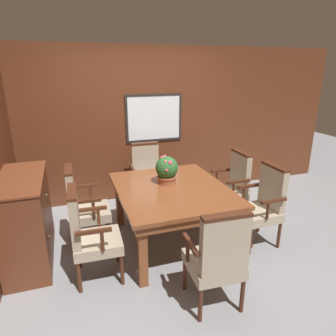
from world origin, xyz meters
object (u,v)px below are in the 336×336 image
Objects in this scene: chair_head_near at (218,257)px; chair_right_near at (263,203)px; chair_left_far at (83,204)px; chair_left_near at (89,233)px; dining_table at (172,195)px; chair_head_far at (147,174)px; chair_right_far at (232,185)px; potted_plant at (167,170)px; sideboard_cabinet at (27,220)px.

chair_head_near is 1.00× the size of chair_right_near.
chair_left_far and chair_right_near have the same top height.
chair_left_near is 1.00× the size of chair_head_near.
chair_head_near is (1.06, -1.48, 0.00)m from chair_left_far.
chair_head_far is at bearing 90.70° from dining_table.
chair_right_far reaches higher than dining_table.
chair_left_near and chair_right_far have the same top height.
dining_table is at bearing -85.92° from chair_head_near.
chair_left_far is 2.21m from chair_right_near.
chair_head_near is at bearing -143.42° from chair_left_far.
chair_head_far is at bearing 90.36° from potted_plant.
potted_plant is (-0.01, 0.17, 0.27)m from dining_table.
chair_left_far is 2.05m from chair_right_far.
dining_table is 1.16m from chair_head_near.
dining_table is at bearing -87.31° from potted_plant.
chair_head_far is 1.31m from chair_right_far.
chair_left_far is at bearing 13.74° from sideboard_cabinet.
sideboard_cabinet is (-0.63, 0.55, -0.03)m from chair_left_near.
chair_left_far is 1.00× the size of chair_right_near.
chair_head_far is 1.83m from chair_right_near.
chair_left_near is at bearing -70.83° from chair_right_far.
chair_right_far is at bearing -69.13° from chair_left_near.
chair_head_far is at bearing -31.57° from chair_left_near.
potted_plant is at bearing -116.64° from chair_right_near.
chair_head_near is at bearing -88.71° from potted_plant.
sideboard_cabinet is (-1.65, 0.18, -0.15)m from dining_table.
chair_head_far is at bearing -50.91° from chair_left_far.
dining_table is 1.52× the size of chair_right_far.
chair_right_far is at bearing 8.28° from potted_plant.
chair_right_near and sideboard_cabinet have the same top height.
chair_right_near is (1.04, 0.81, 0.00)m from chair_head_near.
chair_left_far is at bearing 171.02° from potted_plant.
chair_left_far is at bearing -108.93° from chair_right_near.
sideboard_cabinet is at bearing 104.74° from chair_left_far.
chair_head_far is 0.88× the size of sideboard_cabinet.
chair_left_near is 2.88× the size of potted_plant.
potted_plant reaches higher than dining_table.
chair_head_near is at bearing -53.36° from chair_right_near.
chair_head_near is 2.88× the size of potted_plant.
dining_table is at bearing -67.79° from chair_left_near.
potted_plant reaches higher than chair_left_near.
potted_plant reaches higher than chair_right_far.
chair_head_far is 2.28m from chair_head_near.
chair_head_far is 1.04m from potted_plant.
dining_table is 1.67m from sideboard_cabinet.
sideboard_cabinet is (-1.64, 0.01, -0.41)m from potted_plant.
chair_left_near and chair_left_far have the same top height.
sideboard_cabinet is at bearing 50.91° from chair_left_near.
dining_table is at bearing -6.26° from sideboard_cabinet.
chair_right_far is 0.88× the size of sideboard_cabinet.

